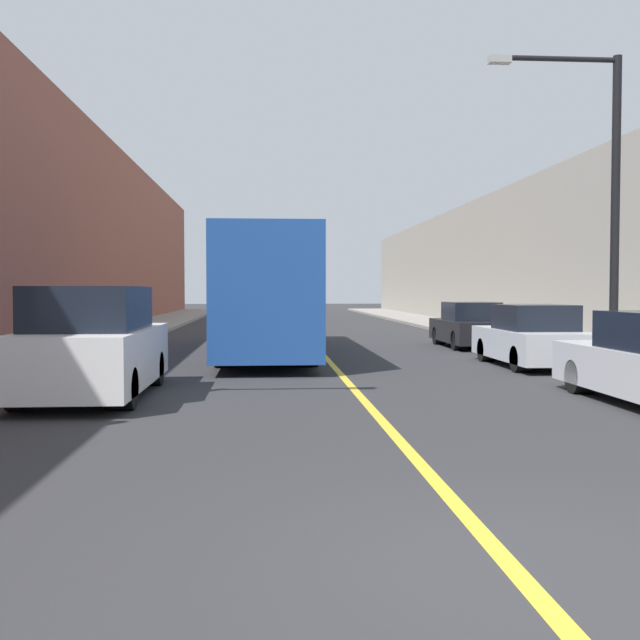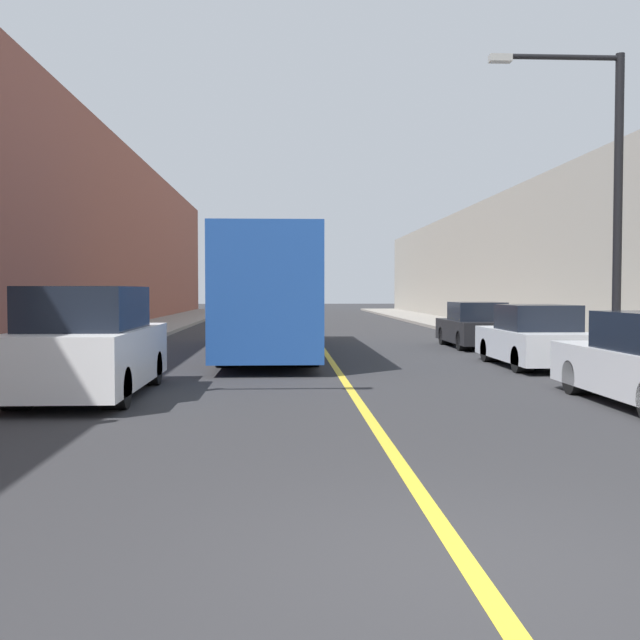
{
  "view_description": "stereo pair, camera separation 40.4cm",
  "coord_description": "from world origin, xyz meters",
  "px_view_note": "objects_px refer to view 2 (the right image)",
  "views": [
    {
      "loc": [
        -1.67,
        -4.87,
        1.9
      ],
      "look_at": [
        -0.42,
        12.45,
        1.2
      ],
      "focal_mm": 42.0,
      "sensor_mm": 36.0,
      "label": 1
    },
    {
      "loc": [
        -1.27,
        -4.89,
        1.9
      ],
      "look_at": [
        -0.42,
        12.45,
        1.2
      ],
      "focal_mm": 42.0,
      "sensor_mm": 36.0,
      "label": 2
    }
  ],
  "objects_px": {
    "street_lamp_right": "(605,185)",
    "bus": "(270,293)",
    "car_right_far": "(475,327)",
    "car_right_mid": "(535,339)",
    "parked_suv_left": "(89,346)"
  },
  "relations": [
    {
      "from": "parked_suv_left",
      "to": "car_right_far",
      "type": "xyz_separation_m",
      "value": [
        9.79,
        10.95,
        -0.23
      ]
    },
    {
      "from": "parked_suv_left",
      "to": "car_right_far",
      "type": "height_order",
      "value": "parked_suv_left"
    },
    {
      "from": "car_right_far",
      "to": "street_lamp_right",
      "type": "relative_size",
      "value": 0.6
    },
    {
      "from": "bus",
      "to": "car_right_mid",
      "type": "bearing_deg",
      "value": -33.34
    },
    {
      "from": "car_right_mid",
      "to": "bus",
      "type": "bearing_deg",
      "value": 146.66
    },
    {
      "from": "car_right_mid",
      "to": "street_lamp_right",
      "type": "relative_size",
      "value": 0.61
    },
    {
      "from": "bus",
      "to": "street_lamp_right",
      "type": "bearing_deg",
      "value": -36.22
    },
    {
      "from": "parked_suv_left",
      "to": "bus",
      "type": "bearing_deg",
      "value": 71.25
    },
    {
      "from": "car_right_far",
      "to": "parked_suv_left",
      "type": "bearing_deg",
      "value": -131.8
    },
    {
      "from": "parked_suv_left",
      "to": "car_right_far",
      "type": "bearing_deg",
      "value": 48.2
    },
    {
      "from": "bus",
      "to": "car_right_far",
      "type": "bearing_deg",
      "value": 16.06
    },
    {
      "from": "car_right_far",
      "to": "car_right_mid",
      "type": "bearing_deg",
      "value": -91.36
    },
    {
      "from": "street_lamp_right",
      "to": "bus",
      "type": "bearing_deg",
      "value": 143.78
    },
    {
      "from": "car_right_far",
      "to": "street_lamp_right",
      "type": "bearing_deg",
      "value": -82.61
    },
    {
      "from": "street_lamp_right",
      "to": "car_right_mid",
      "type": "bearing_deg",
      "value": 130.65
    }
  ]
}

